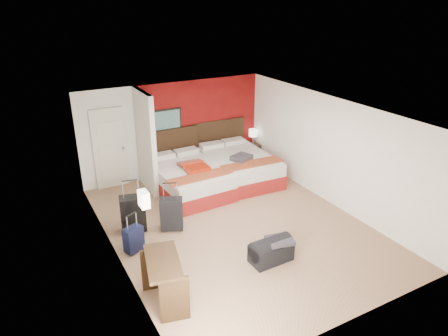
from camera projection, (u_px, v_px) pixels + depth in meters
ground at (235, 225)px, 8.84m from camera, size 6.50×6.50×0.00m
room_walls at (146, 161)px, 8.87m from camera, size 5.02×6.52×2.50m
red_accent_panel at (200, 125)px, 11.29m from camera, size 3.50×0.04×2.50m
partition_wall at (146, 142)px, 10.01m from camera, size 0.12×1.20×2.50m
entry_door at (110, 149)px, 10.24m from camera, size 0.82×0.06×2.05m
bed_left at (189, 180)px, 10.21m from camera, size 1.62×2.26×0.66m
bed_right at (239, 167)px, 10.92m from camera, size 1.67×2.31×0.67m
red_suitcase_open at (194, 166)px, 10.03m from camera, size 0.61×0.82×0.10m
jacket_bundle at (242, 158)px, 10.48m from camera, size 0.60×0.54×0.12m
nightstand at (253, 153)px, 12.13m from camera, size 0.39×0.39×0.52m
table_lamp at (253, 137)px, 11.94m from camera, size 0.33×0.33×0.45m
suitcase_black at (133, 215)px, 8.49m from camera, size 0.56×0.42×0.75m
suitcase_charcoal at (172, 215)px, 8.55m from camera, size 0.54×0.45×0.68m
suitcase_navy at (134, 240)px, 7.85m from camera, size 0.41×0.33×0.49m
duffel_bag at (271, 252)px, 7.59m from camera, size 0.79×0.43×0.39m
jacket_draped at (280, 240)px, 7.53m from camera, size 0.54×0.49×0.06m
desk at (164, 282)px, 6.45m from camera, size 0.72×1.09×0.83m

